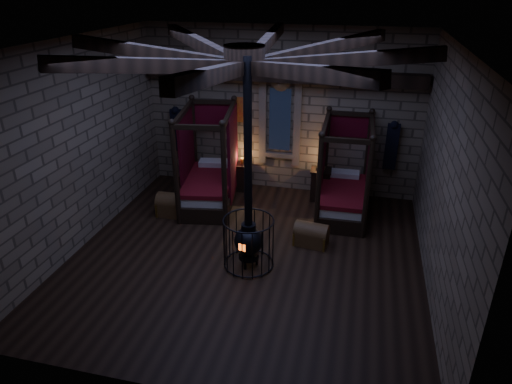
% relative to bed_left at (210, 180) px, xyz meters
% --- Properties ---
extents(room, '(7.02, 7.02, 4.29)m').
position_rel_bed_left_xyz_m(room, '(1.52, -2.13, 3.15)').
color(room, black).
rests_on(room, ground).
extents(bed_left, '(1.56, 2.44, 2.38)m').
position_rel_bed_left_xyz_m(bed_left, '(0.00, 0.00, 0.00)').
color(bed_left, black).
rests_on(bed_left, ground).
extents(bed_right, '(1.18, 2.18, 2.25)m').
position_rel_bed_left_xyz_m(bed_right, '(3.29, 0.20, -0.03)').
color(bed_right, black).
rests_on(bed_right, ground).
extents(trunk_left, '(0.79, 0.51, 0.57)m').
position_rel_bed_left_xyz_m(trunk_left, '(-0.61, -0.88, -0.33)').
color(trunk_left, brown).
rests_on(trunk_left, ground).
extents(trunk_right, '(0.76, 0.54, 0.52)m').
position_rel_bed_left_xyz_m(trunk_right, '(2.76, -1.45, -0.36)').
color(trunk_right, brown).
rests_on(trunk_right, ground).
extents(nightstand_left, '(0.49, 0.47, 0.91)m').
position_rel_bed_left_xyz_m(nightstand_left, '(0.61, 0.90, -0.21)').
color(nightstand_left, black).
rests_on(nightstand_left, ground).
extents(nightstand_right, '(0.54, 0.52, 0.90)m').
position_rel_bed_left_xyz_m(nightstand_right, '(2.69, 0.79, -0.17)').
color(nightstand_right, black).
rests_on(nightstand_right, ground).
extents(stove, '(1.00, 1.00, 4.05)m').
position_rel_bed_left_xyz_m(stove, '(1.65, -2.51, 0.03)').
color(stove, black).
rests_on(stove, ground).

